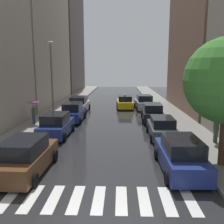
# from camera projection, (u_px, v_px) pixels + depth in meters

# --- Properties ---
(ground_plane) EXTENTS (28.00, 72.00, 0.04)m
(ground_plane) POSITION_uv_depth(u_px,v_px,m) (113.00, 110.00, 30.52)
(ground_plane) COLOR #27272A
(sidewalk_left) EXTENTS (3.00, 72.00, 0.15)m
(sidewalk_left) POSITION_uv_depth(u_px,v_px,m) (60.00, 109.00, 30.70)
(sidewalk_left) COLOR gray
(sidewalk_left) RESTS_ON ground
(sidewalk_right) EXTENTS (3.00, 72.00, 0.15)m
(sidewalk_right) POSITION_uv_depth(u_px,v_px,m) (167.00, 110.00, 30.30)
(sidewalk_right) COLOR gray
(sidewalk_right) RESTS_ON ground
(crosswalk_stripes) EXTENTS (7.65, 2.20, 0.01)m
(crosswalk_stripes) POSITION_uv_depth(u_px,v_px,m) (99.00, 199.00, 9.90)
(crosswalk_stripes) COLOR silver
(crosswalk_stripes) RESTS_ON ground
(building_left_mid) EXTENTS (6.00, 18.24, 23.01)m
(building_left_mid) POSITION_uv_depth(u_px,v_px,m) (33.00, 20.00, 33.91)
(building_left_mid) COLOR #9E9384
(building_left_mid) RESTS_ON ground
(building_left_far) EXTENTS (6.00, 17.32, 23.30)m
(building_left_far) POSITION_uv_depth(u_px,v_px,m) (64.00, 36.00, 52.49)
(building_left_far) COLOR #564C47
(building_left_far) RESTS_ON ground
(building_right_mid) EXTENTS (6.00, 15.91, 23.35)m
(building_right_mid) POSITION_uv_depth(u_px,v_px,m) (209.00, 9.00, 28.56)
(building_right_mid) COLOR #8C6B56
(building_right_mid) RESTS_ON ground
(parked_car_left_nearest) EXTENTS (2.23, 4.72, 1.79)m
(parked_car_left_nearest) POSITION_uv_depth(u_px,v_px,m) (26.00, 157.00, 12.26)
(parked_car_left_nearest) COLOR brown
(parked_car_left_nearest) RESTS_ON ground
(parked_car_left_second) EXTENTS (2.18, 4.47, 1.76)m
(parked_car_left_second) POSITION_uv_depth(u_px,v_px,m) (56.00, 125.00, 18.91)
(parked_car_left_second) COLOR navy
(parked_car_left_second) RESTS_ON ground
(parked_car_left_third) EXTENTS (2.02, 4.38, 1.81)m
(parked_car_left_third) POSITION_uv_depth(u_px,v_px,m) (73.00, 113.00, 24.14)
(parked_car_left_third) COLOR navy
(parked_car_left_third) RESTS_ON ground
(parked_car_left_fourth) EXTENTS (2.22, 4.75, 1.78)m
(parked_car_left_fourth) POSITION_uv_depth(u_px,v_px,m) (79.00, 104.00, 29.36)
(parked_car_left_fourth) COLOR silver
(parked_car_left_fourth) RESTS_ON ground
(parked_car_right_nearest) EXTENTS (2.12, 4.81, 1.76)m
(parked_car_right_nearest) POSITION_uv_depth(u_px,v_px,m) (181.00, 155.00, 12.50)
(parked_car_right_nearest) COLOR navy
(parked_car_right_nearest) RESTS_ON ground
(parked_car_right_second) EXTENTS (2.05, 4.36, 1.55)m
(parked_car_right_second) POSITION_uv_depth(u_px,v_px,m) (162.00, 128.00, 18.55)
(parked_car_right_second) COLOR #474C51
(parked_car_right_second) RESTS_ON ground
(parked_car_right_third) EXTENTS (2.26, 4.63, 1.71)m
(parked_car_right_third) POSITION_uv_depth(u_px,v_px,m) (153.00, 113.00, 24.17)
(parked_car_right_third) COLOR black
(parked_car_right_third) RESTS_ON ground
(parked_car_right_fourth) EXTENTS (2.27, 4.47, 1.79)m
(parked_car_right_fourth) POSITION_uv_depth(u_px,v_px,m) (144.00, 103.00, 30.84)
(parked_car_right_fourth) COLOR #B2B7BF
(parked_car_right_fourth) RESTS_ON ground
(taxi_midroad) EXTENTS (2.16, 4.35, 1.81)m
(taxi_midroad) POSITION_uv_depth(u_px,v_px,m) (125.00, 102.00, 31.70)
(taxi_midroad) COLOR yellow
(taxi_midroad) RESTS_ON ground
(pedestrian_near_tree) EXTENTS (1.08, 1.08, 2.02)m
(pedestrian_near_tree) POSITION_uv_depth(u_px,v_px,m) (217.00, 120.00, 16.69)
(pedestrian_near_tree) COLOR #38513D
(pedestrian_near_tree) RESTS_ON sidewalk_right
(pedestrian_by_kerb) EXTENTS (1.16, 1.16, 1.96)m
(pedestrian_by_kerb) POSITION_uv_depth(u_px,v_px,m) (33.00, 107.00, 22.26)
(pedestrian_by_kerb) COLOR navy
(pedestrian_by_kerb) RESTS_ON sidewalk_left
(lamp_post_left) EXTENTS (0.60, 0.28, 7.35)m
(lamp_post_left) POSITION_uv_depth(u_px,v_px,m) (52.00, 76.00, 23.27)
(lamp_post_left) COLOR #595B60
(lamp_post_left) RESTS_ON sidewalk_left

